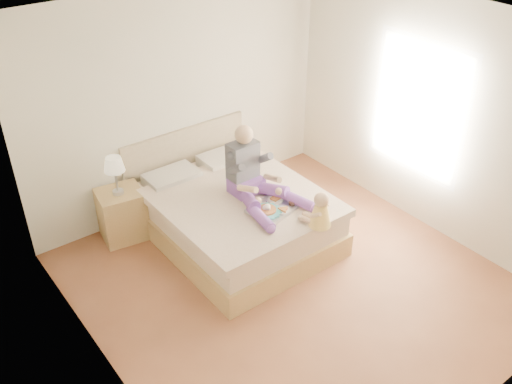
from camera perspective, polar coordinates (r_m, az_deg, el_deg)
room at (r=5.30m, az=4.76°, el=3.66°), size 4.02×4.22×2.71m
bed at (r=6.60m, az=-2.41°, el=-2.03°), size 1.70×2.18×1.00m
nightstand at (r=6.76m, az=-13.23°, el=-2.19°), size 0.56×0.52×0.61m
lamp at (r=6.40m, az=-13.99°, el=2.50°), size 0.23×0.23×0.46m
adult at (r=6.22m, az=-0.31°, el=1.51°), size 0.70×1.00×0.83m
tray at (r=6.12m, az=1.70°, el=-1.42°), size 0.59×0.50×0.15m
baby at (r=5.84m, az=6.39°, el=-2.00°), size 0.29×0.35×0.39m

